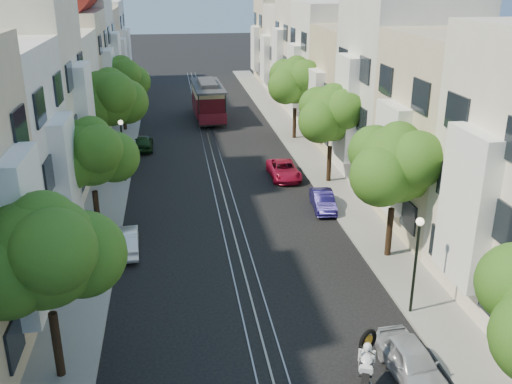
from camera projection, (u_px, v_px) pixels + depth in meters
name	position (u px, v px, depth m)	size (l,w,h in m)	color
ground	(212.00, 153.00, 44.75)	(200.00, 200.00, 0.00)	black
sidewalk_east	(303.00, 148.00, 45.72)	(2.50, 80.00, 0.12)	gray
sidewalk_west	(118.00, 156.00, 43.73)	(2.50, 80.00, 0.12)	gray
rail_left	(205.00, 153.00, 44.67)	(0.06, 80.00, 0.02)	gray
rail_slot	(212.00, 153.00, 44.74)	(0.06, 80.00, 0.02)	gray
rail_right	(219.00, 152.00, 44.82)	(0.06, 80.00, 0.02)	gray
lane_line	(212.00, 153.00, 44.75)	(0.08, 80.00, 0.01)	tan
townhouses_east	(362.00, 83.00, 44.46)	(7.75, 72.00, 12.00)	beige
townhouses_west	(47.00, 93.00, 41.23)	(7.75, 72.00, 11.76)	silver
tree_e_b	(397.00, 166.00, 26.47)	(4.93, 4.08, 6.68)	black
tree_e_c	(332.00, 115.00, 36.69)	(4.84, 3.99, 6.52)	black
tree_e_d	(296.00, 82.00, 46.77)	(5.01, 4.16, 6.85)	black
tree_w_a	(46.00, 255.00, 18.02)	(4.93, 4.08, 6.68)	black
tree_w_b	(92.00, 155.00, 29.23)	(4.72, 3.87, 6.27)	black
tree_w_c	(110.00, 99.00, 39.17)	(5.13, 4.28, 7.09)	black
tree_w_d	(122.00, 79.00, 49.51)	(4.84, 3.99, 6.52)	black
lamp_east	(417.00, 251.00, 22.41)	(0.32, 0.32, 4.16)	black
lamp_west	(122.00, 141.00, 37.32)	(0.32, 0.32, 4.16)	black
sportbike_rider	(366.00, 364.00, 18.81)	(1.16, 2.01, 1.86)	black
cable_car	(208.00, 98.00, 54.68)	(2.98, 8.81, 3.36)	black
parked_car_e_near	(412.00, 362.00, 19.51)	(1.47, 3.66, 1.25)	#AAAEB6
parked_car_e_mid	(323.00, 201.00, 33.66)	(1.18, 3.38, 1.11)	#100C3E
parked_car_e_far	(284.00, 170.00, 38.96)	(1.90, 4.13, 1.15)	maroon
parked_car_w_mid	(125.00, 241.00, 28.47)	(1.26, 3.61, 1.19)	white
parked_car_w_far	(144.00, 143.00, 45.26)	(1.43, 3.55, 1.21)	#153214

